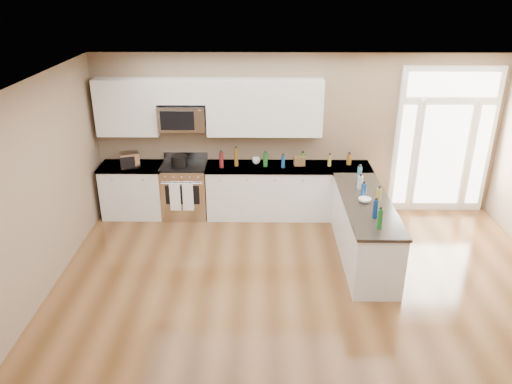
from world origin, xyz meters
TOP-DOWN VIEW (x-y plane):
  - ground at (0.00, 0.00)m, footprint 8.00×8.00m
  - room_shell at (0.00, 0.00)m, footprint 8.00×8.00m
  - back_cabinet_left at (-2.87, 3.69)m, footprint 1.10×0.66m
  - back_cabinet_right at (-0.16, 3.69)m, footprint 2.85×0.66m
  - peninsula_cabinet at (0.93, 2.24)m, footprint 0.69×2.32m
  - upper_cabinet_left at (-2.88, 3.83)m, footprint 1.04×0.33m
  - upper_cabinet_right at (-0.57, 3.83)m, footprint 1.94×0.33m
  - upper_cabinet_short at (-1.95, 3.83)m, footprint 0.82×0.33m
  - microwave at (-1.95, 3.80)m, footprint 0.78×0.41m
  - entry_door at (2.55, 3.95)m, footprint 1.70×0.10m
  - kitchen_range at (-1.96, 3.69)m, footprint 0.78×0.69m
  - stockpot at (-2.02, 3.59)m, footprint 0.31×0.31m
  - toaster_oven at (-2.86, 3.59)m, footprint 0.38×0.34m
  - cardboard_box at (0.04, 3.73)m, footprint 0.20×0.15m
  - bowl_left at (-2.85, 3.81)m, footprint 0.21×0.21m
  - bowl_peninsula at (0.88, 2.21)m, footprint 0.21×0.21m
  - cup_counter at (-0.71, 3.79)m, footprint 0.15×0.15m
  - counter_bottles at (0.28, 2.98)m, footprint 2.40×2.45m

SIDE VIEW (x-z plane):
  - ground at x=0.00m, z-range 0.00..0.00m
  - peninsula_cabinet at x=0.93m, z-range -0.04..0.90m
  - back_cabinet_right at x=-0.16m, z-range -0.03..0.91m
  - back_cabinet_left at x=-2.87m, z-range -0.03..0.91m
  - kitchen_range at x=-1.96m, z-range -0.06..1.02m
  - bowl_left at x=-2.85m, z-range 0.94..0.99m
  - bowl_peninsula at x=0.88m, z-range 0.94..1.00m
  - cup_counter at x=-0.71m, z-range 0.94..1.05m
  - cardboard_box at x=0.04m, z-range 0.94..1.09m
  - stockpot at x=-2.02m, z-range 0.95..1.16m
  - counter_bottles at x=0.28m, z-range 0.90..1.22m
  - toaster_oven at x=-2.86m, z-range 0.94..1.21m
  - entry_door at x=2.55m, z-range 0.00..2.60m
  - room_shell at x=0.00m, z-range -2.29..5.71m
  - microwave at x=-1.95m, z-range 1.55..1.97m
  - upper_cabinet_left at x=-2.88m, z-range 1.45..2.40m
  - upper_cabinet_right at x=-0.57m, z-range 1.45..2.40m
  - upper_cabinet_short at x=-1.95m, z-range 2.00..2.40m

